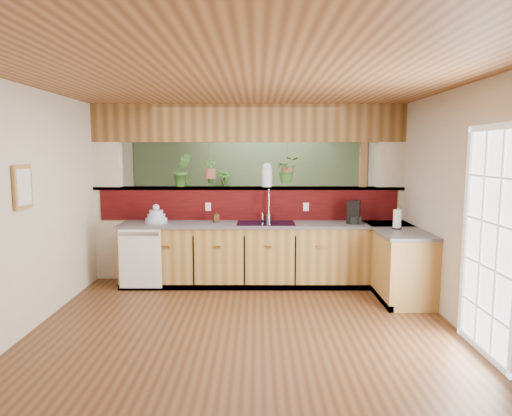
{
  "coord_description": "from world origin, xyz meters",
  "views": [
    {
      "loc": [
        0.13,
        -5.44,
        1.91
      ],
      "look_at": [
        0.11,
        0.7,
        1.15
      ],
      "focal_mm": 32.0,
      "sensor_mm": 36.0,
      "label": 1
    }
  ],
  "objects_px": {
    "faucet": "(268,204)",
    "shelving_console": "(207,225)",
    "coffee_maker": "(354,213)",
    "soap_dispenser": "(216,216)",
    "dish_stack": "(156,217)",
    "glass_jar": "(267,175)",
    "paper_towel": "(397,220)"
  },
  "relations": [
    {
      "from": "coffee_maker",
      "to": "glass_jar",
      "type": "relative_size",
      "value": 0.91
    },
    {
      "from": "faucet",
      "to": "paper_towel",
      "type": "relative_size",
      "value": 1.76
    },
    {
      "from": "faucet",
      "to": "soap_dispenser",
      "type": "relative_size",
      "value": 2.67
    },
    {
      "from": "soap_dispenser",
      "to": "glass_jar",
      "type": "xyz_separation_m",
      "value": [
        0.74,
        0.31,
        0.58
      ]
    },
    {
      "from": "faucet",
      "to": "dish_stack",
      "type": "relative_size",
      "value": 1.55
    },
    {
      "from": "coffee_maker",
      "to": "shelving_console",
      "type": "relative_size",
      "value": 0.2
    },
    {
      "from": "paper_towel",
      "to": "glass_jar",
      "type": "xyz_separation_m",
      "value": [
        -1.7,
        0.87,
        0.54
      ]
    },
    {
      "from": "glass_jar",
      "to": "coffee_maker",
      "type": "bearing_deg",
      "value": -16.68
    },
    {
      "from": "faucet",
      "to": "soap_dispenser",
      "type": "height_order",
      "value": "faucet"
    },
    {
      "from": "dish_stack",
      "to": "shelving_console",
      "type": "distance_m",
      "value": 2.36
    },
    {
      "from": "dish_stack",
      "to": "glass_jar",
      "type": "bearing_deg",
      "value": 12.72
    },
    {
      "from": "dish_stack",
      "to": "coffee_maker",
      "type": "relative_size",
      "value": 0.95
    },
    {
      "from": "coffee_maker",
      "to": "paper_towel",
      "type": "relative_size",
      "value": 1.19
    },
    {
      "from": "soap_dispenser",
      "to": "glass_jar",
      "type": "relative_size",
      "value": 0.5
    },
    {
      "from": "dish_stack",
      "to": "glass_jar",
      "type": "xyz_separation_m",
      "value": [
        1.59,
        0.36,
        0.58
      ]
    },
    {
      "from": "faucet",
      "to": "shelving_console",
      "type": "bearing_deg",
      "value": 117.98
    },
    {
      "from": "faucet",
      "to": "dish_stack",
      "type": "xyz_separation_m",
      "value": [
        -1.6,
        -0.14,
        -0.17
      ]
    },
    {
      "from": "dish_stack",
      "to": "coffee_maker",
      "type": "height_order",
      "value": "coffee_maker"
    },
    {
      "from": "coffee_maker",
      "to": "shelving_console",
      "type": "distance_m",
      "value": 3.31
    },
    {
      "from": "shelving_console",
      "to": "soap_dispenser",
      "type": "bearing_deg",
      "value": -78.51
    },
    {
      "from": "coffee_maker",
      "to": "paper_towel",
      "type": "bearing_deg",
      "value": -30.58
    },
    {
      "from": "shelving_console",
      "to": "paper_towel",
      "type": "bearing_deg",
      "value": -42.58
    },
    {
      "from": "faucet",
      "to": "glass_jar",
      "type": "distance_m",
      "value": 0.47
    },
    {
      "from": "coffee_maker",
      "to": "shelving_console",
      "type": "bearing_deg",
      "value": 152.17
    },
    {
      "from": "soap_dispenser",
      "to": "paper_towel",
      "type": "bearing_deg",
      "value": -12.83
    },
    {
      "from": "paper_towel",
      "to": "faucet",
      "type": "bearing_deg",
      "value": 158.97
    },
    {
      "from": "faucet",
      "to": "shelving_console",
      "type": "xyz_separation_m",
      "value": [
        -1.13,
        2.12,
        -0.66
      ]
    },
    {
      "from": "faucet",
      "to": "soap_dispenser",
      "type": "distance_m",
      "value": 0.78
    },
    {
      "from": "faucet",
      "to": "shelving_console",
      "type": "relative_size",
      "value": 0.29
    },
    {
      "from": "coffee_maker",
      "to": "paper_towel",
      "type": "height_order",
      "value": "coffee_maker"
    },
    {
      "from": "shelving_console",
      "to": "coffee_maker",
      "type": "bearing_deg",
      "value": -42.1
    },
    {
      "from": "paper_towel",
      "to": "shelving_console",
      "type": "xyz_separation_m",
      "value": [
        -2.81,
        2.77,
        -0.52
      ]
    }
  ]
}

